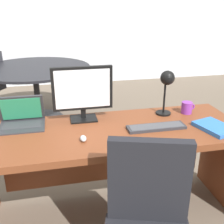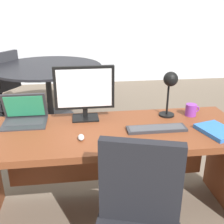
% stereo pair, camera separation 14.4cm
% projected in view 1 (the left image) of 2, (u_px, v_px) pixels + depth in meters
% --- Properties ---
extents(ground, '(12.00, 12.00, 0.00)m').
position_uv_depth(ground, '(89.00, 132.00, 3.56)').
color(ground, '#6B5B4C').
extents(back_wall, '(10.00, 0.10, 2.80)m').
position_uv_depth(back_wall, '(70.00, 13.00, 5.27)').
color(back_wall, silver).
rests_on(back_wall, ground).
extents(desk, '(1.89, 0.69, 0.74)m').
position_uv_depth(desk, '(112.00, 150.00, 2.03)').
color(desk, brown).
rests_on(desk, ground).
extents(monitor, '(0.45, 0.16, 0.41)m').
position_uv_depth(monitor, '(82.00, 91.00, 2.01)').
color(monitor, black).
rests_on(monitor, desk).
extents(laptop, '(0.32, 0.24, 0.22)m').
position_uv_depth(laptop, '(22.00, 116.00, 1.98)').
color(laptop, '#2D2D33').
rests_on(laptop, desk).
extents(keyboard, '(0.42, 0.11, 0.02)m').
position_uv_depth(keyboard, '(156.00, 127.00, 1.94)').
color(keyboard, '#2D2D33').
rests_on(keyboard, desk).
extents(mouse, '(0.04, 0.07, 0.03)m').
position_uv_depth(mouse, '(83.00, 138.00, 1.76)').
color(mouse, '#B7BABF').
rests_on(mouse, desk).
extents(desk_lamp, '(0.12, 0.15, 0.36)m').
position_uv_depth(desk_lamp, '(167.00, 84.00, 2.08)').
color(desk_lamp, black).
rests_on(desk_lamp, desk).
extents(book, '(0.26, 0.31, 0.03)m').
position_uv_depth(book, '(215.00, 127.00, 1.92)').
color(book, blue).
rests_on(book, desk).
extents(coffee_mug, '(0.11, 0.09, 0.09)m').
position_uv_depth(coffee_mug, '(187.00, 108.00, 2.20)').
color(coffee_mug, purple).
rests_on(coffee_mug, desk).
extents(meeting_table, '(1.49, 1.49, 0.78)m').
position_uv_depth(meeting_table, '(36.00, 80.00, 3.69)').
color(meeting_table, black).
rests_on(meeting_table, ground).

